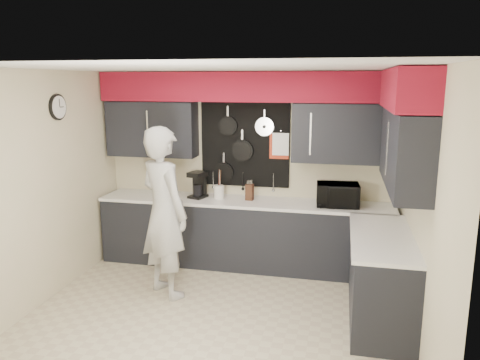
% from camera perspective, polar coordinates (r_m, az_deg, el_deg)
% --- Properties ---
extents(ground, '(4.00, 4.00, 0.00)m').
position_cam_1_polar(ground, '(5.25, -2.90, -16.18)').
color(ground, '#C2B796').
rests_on(ground, ground).
extents(back_wall_assembly, '(4.00, 0.36, 2.60)m').
position_cam_1_polar(back_wall_assembly, '(6.20, 0.92, 7.68)').
color(back_wall_assembly, beige).
rests_on(back_wall_assembly, ground).
extents(right_wall_assembly, '(0.36, 3.50, 2.60)m').
position_cam_1_polar(right_wall_assembly, '(4.79, 19.73, 4.89)').
color(right_wall_assembly, beige).
rests_on(right_wall_assembly, ground).
extents(left_wall_assembly, '(0.05, 3.50, 2.60)m').
position_cam_1_polar(left_wall_assembly, '(5.64, -22.96, -0.66)').
color(left_wall_assembly, beige).
rests_on(left_wall_assembly, ground).
extents(base_cabinets, '(3.95, 2.20, 0.92)m').
position_cam_1_polar(base_cabinets, '(5.99, 4.52, -7.75)').
color(base_cabinets, black).
rests_on(base_cabinets, ground).
extents(microwave, '(0.55, 0.39, 0.29)m').
position_cam_1_polar(microwave, '(6.03, 11.80, -1.79)').
color(microwave, black).
rests_on(microwave, base_cabinets).
extents(knife_block, '(0.11, 0.11, 0.21)m').
position_cam_1_polar(knife_block, '(6.22, 1.18, -1.48)').
color(knife_block, '#3A1A12').
rests_on(knife_block, base_cabinets).
extents(utensil_crock, '(0.14, 0.14, 0.18)m').
position_cam_1_polar(utensil_crock, '(6.31, -2.59, -1.45)').
color(utensil_crock, white).
rests_on(utensil_crock, base_cabinets).
extents(coffee_maker, '(0.26, 0.29, 0.36)m').
position_cam_1_polar(coffee_maker, '(6.38, -5.10, -0.48)').
color(coffee_maker, black).
rests_on(coffee_maker, base_cabinets).
extents(person, '(0.87, 0.81, 1.99)m').
position_cam_1_polar(person, '(5.45, -9.23, -3.93)').
color(person, '#B7B6B4').
rests_on(person, ground).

